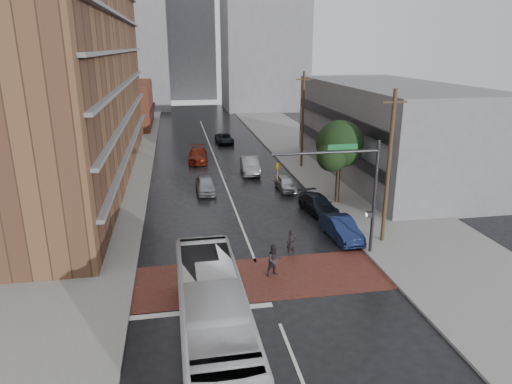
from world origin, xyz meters
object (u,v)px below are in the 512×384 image
object	(u,v)px
pedestrian_a	(292,243)
pedestrian_b	(274,260)
transit_bus	(213,318)
car_travel_a	(205,185)
car_parked_far	(286,183)
car_parked_near	(341,228)
car_travel_b	(250,166)
suv_travel	(224,139)
car_travel_c	(198,155)
car_parked_mid	(318,204)

from	to	relation	value
pedestrian_a	pedestrian_b	world-z (taller)	pedestrian_b
transit_bus	car_travel_a	size ratio (longest dim) A/B	2.80
car_parked_far	pedestrian_a	bearing A→B (deg)	-103.05
transit_bus	car_parked_near	xyz separation A→B (m)	(9.51, 10.41, -0.88)
car_travel_b	suv_travel	bearing A→B (deg)	96.71
car_travel_a	car_travel_c	xyz separation A→B (m)	(-0.01, 11.55, 0.05)
car_parked_near	car_parked_far	xyz separation A→B (m)	(-1.10, 11.31, -0.11)
transit_bus	car_travel_b	world-z (taller)	transit_bus
car_travel_c	car_parked_far	world-z (taller)	car_travel_c
pedestrian_a	car_travel_b	size ratio (longest dim) A/B	0.35
suv_travel	car_parked_far	distance (m)	21.84
suv_travel	car_travel_b	bearing A→B (deg)	-89.42
transit_bus	car_travel_a	world-z (taller)	transit_bus
pedestrian_a	car_travel_c	bearing A→B (deg)	104.82
transit_bus	car_travel_a	distance (m)	22.33
car_parked_near	suv_travel	bearing A→B (deg)	93.70
car_parked_near	transit_bus	bearing A→B (deg)	-136.07
suv_travel	car_parked_far	bearing A→B (deg)	-84.48
suv_travel	car_parked_mid	xyz separation A→B (m)	(4.26, -27.77, 0.03)
pedestrian_a	car_parked_far	size ratio (longest dim) A/B	0.47
pedestrian_b	car_parked_far	xyz separation A→B (m)	(4.45, 15.58, -0.30)
transit_bus	pedestrian_a	bearing A→B (deg)	55.94
transit_bus	suv_travel	size ratio (longest dim) A/B	2.53
pedestrian_a	car_travel_b	bearing A→B (deg)	93.35
car_parked_mid	car_parked_far	bearing A→B (deg)	91.82
pedestrian_b	car_parked_mid	world-z (taller)	pedestrian_b
transit_bus	car_travel_c	xyz separation A→B (m)	(1.21, 33.83, -0.86)
car_parked_far	pedestrian_b	bearing A→B (deg)	-106.88
pedestrian_a	car_parked_near	distance (m)	4.43
pedestrian_b	car_travel_b	xyz separation A→B (m)	(2.20, 21.74, -0.12)
car_travel_c	car_parked_far	size ratio (longest dim) A/B	1.41
pedestrian_b	car_parked_far	bearing A→B (deg)	58.82
pedestrian_b	car_parked_near	xyz separation A→B (m)	(5.55, 4.27, -0.19)
suv_travel	car_parked_near	size ratio (longest dim) A/B	1.03
pedestrian_a	car_parked_far	world-z (taller)	pedestrian_a
pedestrian_a	car_travel_b	xyz separation A→B (m)	(0.61, 19.47, -0.05)
car_travel_a	car_travel_c	size ratio (longest dim) A/B	0.80
car_travel_b	car_parked_near	size ratio (longest dim) A/B	1.10
suv_travel	car_parked_near	xyz separation A→B (m)	(4.26, -32.92, 0.10)
pedestrian_b	car_travel_a	bearing A→B (deg)	84.36
suv_travel	car_travel_a	bearing A→B (deg)	-103.61
car_parked_mid	car_parked_far	distance (m)	6.26
pedestrian_a	pedestrian_b	xyz separation A→B (m)	(-1.59, -2.27, 0.06)
car_travel_a	pedestrian_a	bearing A→B (deg)	-72.92
car_parked_near	car_travel_b	bearing A→B (deg)	97.17
pedestrian_a	car_travel_a	bearing A→B (deg)	112.46
car_parked_near	car_travel_c	bearing A→B (deg)	105.83
transit_bus	pedestrian_a	distance (m)	10.11
pedestrian_b	car_parked_far	world-z (taller)	pedestrian_b
suv_travel	car_parked_near	bearing A→B (deg)	-85.43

